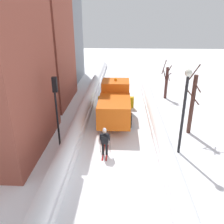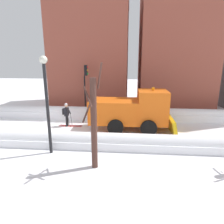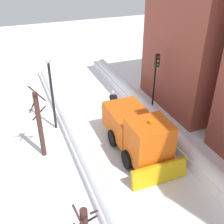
% 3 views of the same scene
% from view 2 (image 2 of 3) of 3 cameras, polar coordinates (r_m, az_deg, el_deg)
% --- Properties ---
extents(ground_plane, '(80.00, 80.00, 0.00)m').
position_cam_2_polar(ground_plane, '(14.68, 19.24, -5.64)').
color(ground_plane, white).
extents(snowbank_left, '(1.10, 36.00, 1.03)m').
position_cam_2_polar(snowbank_left, '(17.24, 17.09, -0.91)').
color(snowbank_left, white).
rests_on(snowbank_left, ground).
extents(snowbank_right, '(1.10, 36.00, 0.90)m').
position_cam_2_polar(snowbank_right, '(11.96, 22.70, -8.79)').
color(snowbank_right, white).
rests_on(snowbank_right, ground).
extents(building_brick_near, '(7.88, 7.53, 10.77)m').
position_cam_2_polar(building_brick_near, '(22.12, -5.50, 15.93)').
color(building_brick_near, brown).
rests_on(building_brick_near, ground).
extents(building_brick_mid, '(7.45, 7.06, 12.06)m').
position_cam_2_polar(building_brick_mid, '(22.26, 17.53, 17.00)').
color(building_brick_mid, brown).
rests_on(building_brick_mid, ground).
extents(plow_truck, '(3.20, 5.98, 3.12)m').
position_cam_2_polar(plow_truck, '(14.06, 5.93, 0.54)').
color(plow_truck, orange).
rests_on(plow_truck, ground).
extents(skier, '(0.62, 1.80, 1.81)m').
position_cam_2_polar(skier, '(15.33, -13.06, -0.41)').
color(skier, black).
rests_on(skier, ground).
extents(traffic_light_pole, '(0.28, 0.42, 4.53)m').
position_cam_2_polar(traffic_light_pole, '(17.50, -7.65, 8.92)').
color(traffic_light_pole, black).
rests_on(traffic_light_pole, ground).
extents(street_lamp, '(0.40, 0.40, 5.14)m').
position_cam_2_polar(street_lamp, '(10.56, -18.54, 5.02)').
color(street_lamp, black).
rests_on(street_lamp, ground).
extents(bare_tree_near, '(1.00, 0.93, 4.85)m').
position_cam_2_polar(bare_tree_near, '(8.85, -5.31, -3.15)').
color(bare_tree_near, '#4B2E26').
rests_on(bare_tree_near, ground).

